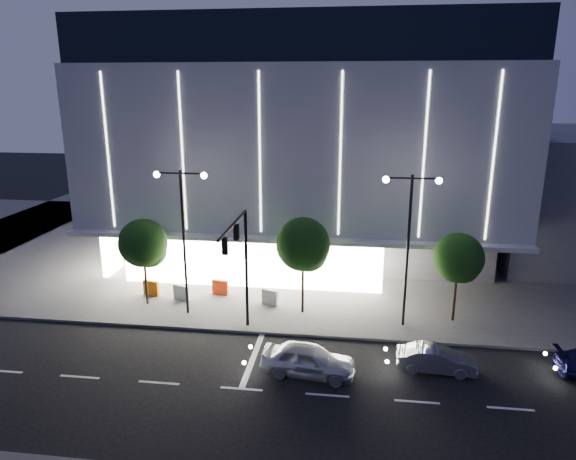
# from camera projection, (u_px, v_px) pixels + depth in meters

# --- Properties ---
(ground) EXTENTS (160.00, 160.00, 0.00)m
(ground) POSITION_uv_depth(u_px,v_px,m) (209.00, 369.00, 25.54)
(ground) COLOR black
(ground) RESTS_ON ground
(sidewalk_museum) EXTENTS (70.00, 40.00, 0.15)m
(sidewalk_museum) POSITION_uv_depth(u_px,v_px,m) (332.00, 237.00, 47.83)
(sidewalk_museum) COLOR #474747
(sidewalk_museum) RESTS_ON ground
(museum) EXTENTS (30.00, 25.80, 18.00)m
(museum) POSITION_uv_depth(u_px,v_px,m) (309.00, 139.00, 43.99)
(museum) COLOR #4C4C51
(museum) RESTS_ON ground
(traffic_mast) EXTENTS (0.33, 5.89, 7.07)m
(traffic_mast) POSITION_uv_depth(u_px,v_px,m) (240.00, 253.00, 27.26)
(traffic_mast) COLOR black
(traffic_mast) RESTS_ON ground
(street_lamp_west) EXTENTS (3.16, 0.36, 9.00)m
(street_lamp_west) POSITION_uv_depth(u_px,v_px,m) (183.00, 221.00, 30.04)
(street_lamp_west) COLOR black
(street_lamp_west) RESTS_ON ground
(street_lamp_east) EXTENTS (3.16, 0.36, 9.00)m
(street_lamp_east) POSITION_uv_depth(u_px,v_px,m) (409.00, 229.00, 28.44)
(street_lamp_east) COLOR black
(street_lamp_east) RESTS_ON ground
(tree_left) EXTENTS (3.02, 3.02, 5.72)m
(tree_left) POSITION_uv_depth(u_px,v_px,m) (144.00, 246.00, 31.90)
(tree_left) COLOR black
(tree_left) RESTS_ON ground
(tree_mid) EXTENTS (3.25, 3.25, 6.15)m
(tree_mid) POSITION_uv_depth(u_px,v_px,m) (304.00, 247.00, 30.59)
(tree_mid) COLOR black
(tree_mid) RESTS_ON ground
(tree_right) EXTENTS (2.91, 2.91, 5.51)m
(tree_right) POSITION_uv_depth(u_px,v_px,m) (458.00, 261.00, 29.60)
(tree_right) COLOR black
(tree_right) RESTS_ON ground
(car_lead) EXTENTS (4.81, 2.43, 1.57)m
(car_lead) POSITION_uv_depth(u_px,v_px,m) (308.00, 360.00, 24.88)
(car_lead) COLOR silver
(car_lead) RESTS_ON ground
(car_second) EXTENTS (3.92, 1.58, 1.26)m
(car_second) POSITION_uv_depth(u_px,v_px,m) (436.00, 359.00, 25.22)
(car_second) COLOR #989BA0
(car_second) RESTS_ON ground
(barrier_a) EXTENTS (1.13, 0.48, 1.00)m
(barrier_a) POSITION_uv_depth(u_px,v_px,m) (151.00, 288.00, 34.13)
(barrier_a) COLOR orange
(barrier_a) RESTS_ON sidewalk_museum
(barrier_b) EXTENTS (1.12, 0.58, 1.00)m
(barrier_b) POSITION_uv_depth(u_px,v_px,m) (181.00, 292.00, 33.40)
(barrier_b) COLOR white
(barrier_b) RESTS_ON sidewalk_museum
(barrier_c) EXTENTS (1.12, 0.41, 1.00)m
(barrier_c) POSITION_uv_depth(u_px,v_px,m) (220.00, 287.00, 34.24)
(barrier_c) COLOR #ED370D
(barrier_c) RESTS_ON sidewalk_museum
(barrier_d) EXTENTS (1.12, 0.63, 1.00)m
(barrier_d) POSITION_uv_depth(u_px,v_px,m) (270.00, 297.00, 32.65)
(barrier_d) COLOR silver
(barrier_d) RESTS_ON sidewalk_museum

